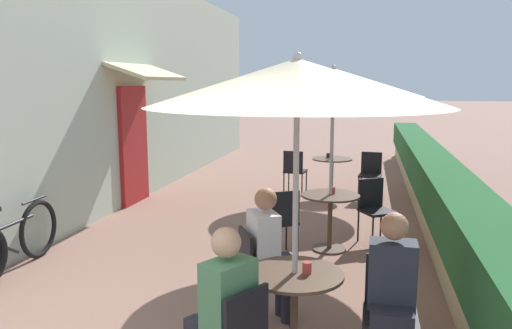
% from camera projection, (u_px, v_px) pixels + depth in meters
% --- Properties ---
extents(cafe_facade_wall, '(0.98, 14.07, 4.20)m').
position_uv_depth(cafe_facade_wall, '(138.00, 86.00, 9.35)').
color(cafe_facade_wall, '#B2C1AD').
rests_on(cafe_facade_wall, ground_plane).
extents(planter_hedge, '(0.60, 13.07, 1.01)m').
position_uv_depth(planter_hedge, '(429.00, 179.00, 8.50)').
color(planter_hedge, tan).
rests_on(planter_hedge, ground_plane).
extents(patio_table_near, '(0.75, 0.75, 0.74)m').
position_uv_depth(patio_table_near, '(294.00, 298.00, 3.83)').
color(patio_table_near, brown).
rests_on(patio_table_near, ground_plane).
extents(patio_umbrella_near, '(2.20, 2.20, 2.38)m').
position_uv_depth(patio_umbrella_near, '(297.00, 83.00, 3.56)').
color(patio_umbrella_near, '#B7B7BC').
rests_on(patio_umbrella_near, ground_plane).
extents(seated_patron_near_left, '(0.51, 0.48, 1.25)m').
position_uv_depth(seated_patron_near_left, '(223.00, 308.00, 3.31)').
color(seated_patron_near_left, '#23232D').
rests_on(seated_patron_near_left, ground_plane).
extents(cafe_chair_near_right, '(0.40, 0.40, 0.87)m').
position_uv_depth(cafe_chair_near_right, '(390.00, 305.00, 3.74)').
color(cafe_chair_near_right, black).
rests_on(cafe_chair_near_right, ground_plane).
extents(seated_patron_near_right, '(0.34, 0.40, 1.25)m').
position_uv_depth(seated_patron_near_right, '(392.00, 289.00, 3.61)').
color(seated_patron_near_right, '#23232D').
rests_on(seated_patron_near_right, ground_plane).
extents(cafe_chair_near_back, '(0.55, 0.55, 0.87)m').
position_uv_depth(cafe_chair_near_back, '(257.00, 268.00, 4.48)').
color(cafe_chair_near_back, black).
rests_on(cafe_chair_near_back, ground_plane).
extents(seated_patron_near_back, '(0.51, 0.48, 1.25)m').
position_uv_depth(seated_patron_near_back, '(269.00, 249.00, 4.49)').
color(seated_patron_near_back, '#23232D').
rests_on(seated_patron_near_back, ground_plane).
extents(coffee_cup_near, '(0.07, 0.07, 0.09)m').
position_uv_depth(coffee_cup_near, '(307.00, 268.00, 3.76)').
color(coffee_cup_near, '#B73D3D').
rests_on(coffee_cup_near, patio_table_near).
extents(patio_table_mid, '(0.75, 0.75, 0.74)m').
position_uv_depth(patio_table_mid, '(330.00, 210.00, 6.45)').
color(patio_table_mid, brown).
rests_on(patio_table_mid, ground_plane).
extents(patio_umbrella_mid, '(2.20, 2.20, 2.38)m').
position_uv_depth(patio_umbrella_mid, '(333.00, 83.00, 6.18)').
color(patio_umbrella_mid, '#B7B7BC').
rests_on(patio_umbrella_mid, ground_plane).
extents(cafe_chair_mid_left, '(0.55, 0.55, 0.87)m').
position_uv_depth(cafe_chair_mid_left, '(281.00, 218.00, 6.15)').
color(cafe_chair_mid_left, black).
rests_on(cafe_chair_mid_left, ground_plane).
extents(cafe_chair_mid_right, '(0.55, 0.55, 0.87)m').
position_uv_depth(cafe_chair_mid_right, '(375.00, 205.00, 6.76)').
color(cafe_chair_mid_right, black).
rests_on(cafe_chair_mid_right, ground_plane).
extents(coffee_cup_mid, '(0.07, 0.07, 0.09)m').
position_uv_depth(coffee_cup_mid, '(332.00, 190.00, 6.46)').
color(coffee_cup_mid, '#B73D3D').
rests_on(coffee_cup_mid, patio_table_mid).
extents(patio_table_far, '(0.75, 0.75, 0.74)m').
position_uv_depth(patio_table_far, '(332.00, 169.00, 9.49)').
color(patio_table_far, brown).
rests_on(patio_table_far, ground_plane).
extents(patio_umbrella_far, '(2.20, 2.20, 2.38)m').
position_uv_depth(patio_umbrella_far, '(334.00, 82.00, 9.23)').
color(patio_umbrella_far, '#B7B7BC').
rests_on(patio_umbrella_far, ground_plane).
extents(cafe_chair_far_left, '(0.44, 0.44, 0.87)m').
position_uv_depth(cafe_chair_far_left, '(294.00, 168.00, 9.65)').
color(cafe_chair_far_left, black).
rests_on(cafe_chair_far_left, ground_plane).
extents(cafe_chair_far_right, '(0.44, 0.44, 0.87)m').
position_uv_depth(cafe_chair_far_right, '(371.00, 171.00, 9.34)').
color(cafe_chair_far_right, black).
rests_on(cafe_chair_far_right, ground_plane).
extents(coffee_cup_far, '(0.07, 0.07, 0.09)m').
position_uv_depth(coffee_cup_far, '(328.00, 155.00, 9.52)').
color(coffee_cup_far, '#232328').
rests_on(coffee_cup_far, patio_table_far).
extents(bicycle_second, '(0.12, 1.76, 0.82)m').
position_uv_depth(bicycle_second, '(11.00, 241.00, 5.70)').
color(bicycle_second, black).
rests_on(bicycle_second, ground_plane).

